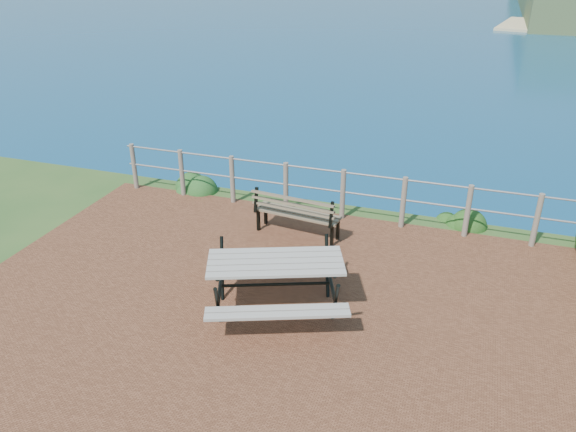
{
  "coord_description": "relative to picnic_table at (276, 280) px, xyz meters",
  "views": [
    {
      "loc": [
        2.16,
        -6.26,
        4.88
      ],
      "look_at": [
        -0.54,
        1.68,
        0.75
      ],
      "focal_mm": 35.0,
      "sensor_mm": 36.0,
      "label": 1
    }
  ],
  "objects": [
    {
      "name": "ground",
      "position": [
        0.19,
        -0.12,
        -0.52
      ],
      "size": [
        10.0,
        7.0,
        0.12
      ],
      "primitive_type": "cube",
      "color": "brown",
      "rests_on": "ground"
    },
    {
      "name": "shrub_lip_west",
      "position": [
        -3.13,
        3.56,
        -0.52
      ],
      "size": [
        0.75,
        0.75,
        0.48
      ],
      "primitive_type": "ellipsoid",
      "color": "#1F531F",
      "rests_on": "ground"
    },
    {
      "name": "safety_railing",
      "position": [
        0.19,
        3.23,
        0.06
      ],
      "size": [
        9.4,
        0.1,
        1.0
      ],
      "color": "#6B5B4C",
      "rests_on": "ground"
    },
    {
      "name": "park_bench",
      "position": [
        -0.41,
        2.29,
        0.07
      ],
      "size": [
        1.61,
        0.57,
        0.89
      ],
      "rotation": [
        0.0,
        0.0,
        -0.11
      ],
      "color": "brown",
      "rests_on": "ground"
    },
    {
      "name": "shrub_lip_east",
      "position": [
        2.36,
        3.89,
        -0.52
      ],
      "size": [
        0.72,
        0.72,
        0.44
      ],
      "primitive_type": "ellipsoid",
      "color": "#214816",
      "rests_on": "ground"
    },
    {
      "name": "picnic_table",
      "position": [
        0.0,
        0.0,
        0.0
      ],
      "size": [
        2.07,
        1.56,
        0.81
      ],
      "rotation": [
        0.0,
        0.0,
        0.38
      ],
      "color": "gray",
      "rests_on": "ground"
    }
  ]
}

